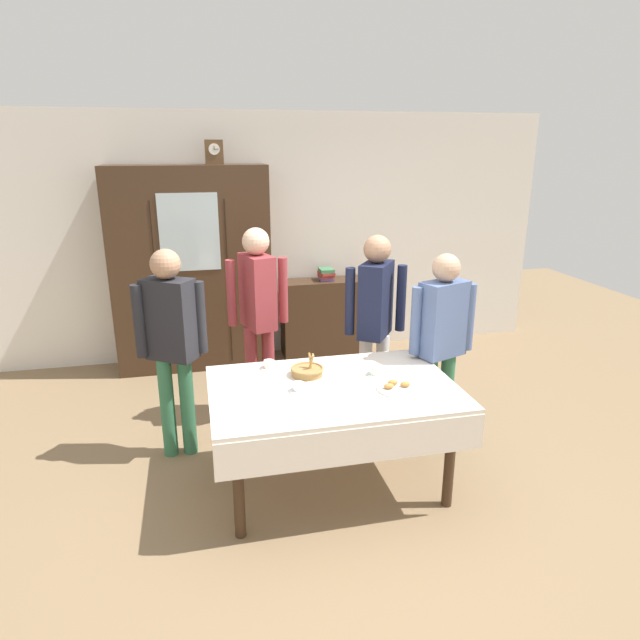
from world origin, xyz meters
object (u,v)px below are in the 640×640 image
tea_cup_back_edge (376,372)px  person_near_right_end (442,334)px  mantel_clock (214,152)px  bookshelf_low (326,317)px  spoon_mid_right (411,368)px  bread_basket (307,371)px  spoon_near_right (281,408)px  person_by_cabinet (171,334)px  person_behind_table_left (375,314)px  wall_cabinet (192,270)px  dining_table (334,401)px  book_stack (326,274)px  spoon_far_right (374,401)px  person_behind_table_right (258,305)px  pastry_plate (397,388)px  tea_cup_far_right (269,365)px  tea_cup_mid_right (299,387)px

tea_cup_back_edge → person_near_right_end: (0.61, 0.24, 0.16)m
mantel_clock → bookshelf_low: mantel_clock is taller
spoon_mid_right → bread_basket: bearing=176.6°
spoon_near_right → person_by_cabinet: (-0.67, 0.93, 0.22)m
bookshelf_low → person_behind_table_left: size_ratio=0.61×
wall_cabinet → bookshelf_low: (1.48, 0.05, -0.64)m
wall_cabinet → spoon_near_right: 2.87m
spoon_near_right → dining_table: bearing=28.7°
book_stack → person_by_cabinet: bearing=-130.6°
mantel_clock → person_behind_table_left: 2.46m
bread_basket → spoon_far_right: bread_basket is taller
dining_table → person_by_cabinet: bearing=146.3°
bread_basket → person_behind_table_right: size_ratio=0.14×
spoon_near_right → pastry_plate: bearing=7.7°
dining_table → person_behind_table_right: size_ratio=0.99×
bookshelf_low → tea_cup_back_edge: 2.52m
book_stack → person_near_right_end: 2.28m
dining_table → tea_cup_far_right: size_ratio=12.87×
pastry_plate → book_stack: bearing=86.4°
pastry_plate → person_by_cabinet: size_ratio=0.17×
tea_cup_mid_right → bread_basket: bread_basket is taller
wall_cabinet → mantel_clock: mantel_clock is taller
bread_basket → spoon_near_right: bread_basket is taller
person_near_right_end → bookshelf_low: bearing=99.5°
spoon_mid_right → person_near_right_end: 0.41m
wall_cabinet → person_behind_table_left: bearing=-50.3°
dining_table → tea_cup_back_edge: bearing=24.0°
spoon_mid_right → spoon_far_right: bearing=-133.2°
bread_basket → person_near_right_end: 1.11m
bread_basket → mantel_clock: bearing=101.4°
book_stack → spoon_mid_right: bearing=-88.6°
spoon_near_right → book_stack: bearing=71.1°
tea_cup_far_right → spoon_far_right: (0.58, -0.70, -0.02)m
person_near_right_end → dining_table: bearing=-157.4°
spoon_mid_right → person_behind_table_right: size_ratio=0.07×
tea_cup_mid_right → person_behind_table_left: (0.80, 0.83, 0.22)m
book_stack → pastry_plate: size_ratio=0.79×
spoon_mid_right → tea_cup_mid_right: bearing=-166.8°
person_by_cabinet → dining_table: bearing=-33.7°
book_stack → pastry_plate: 2.76m
tea_cup_back_edge → tea_cup_far_right: size_ratio=1.00×
tea_cup_mid_right → bookshelf_low: bearing=72.6°
wall_cabinet → spoon_near_right: bearing=-80.0°
spoon_mid_right → person_near_right_end: person_near_right_end is taller
wall_cabinet → book_stack: wall_cabinet is taller
tea_cup_far_right → tea_cup_mid_right: bearing=-72.6°
book_stack → tea_cup_mid_right: book_stack is taller
pastry_plate → person_behind_table_right: person_behind_table_right is taller
person_near_right_end → bread_basket: bearing=-172.9°
wall_cabinet → tea_cup_far_right: bearing=-76.4°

